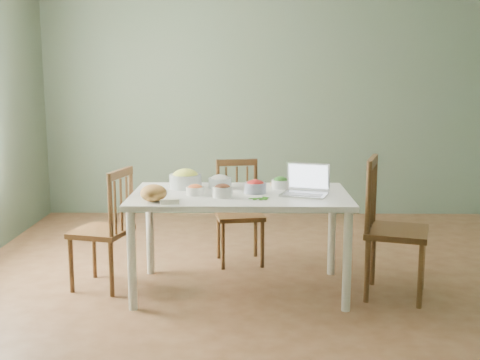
{
  "coord_description": "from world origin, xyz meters",
  "views": [
    {
      "loc": [
        -0.18,
        -4.41,
        1.61
      ],
      "look_at": [
        -0.25,
        -0.05,
        0.84
      ],
      "focal_mm": 45.5,
      "sensor_mm": 36.0,
      "label": 1
    }
  ],
  "objects_px": {
    "chair_left": "(101,229)",
    "bread_boule": "(153,193)",
    "dining_table": "(240,243)",
    "chair_right": "(397,228)",
    "laptop": "(304,180)",
    "chair_far": "(240,213)",
    "bowl_squash": "(185,179)"
  },
  "relations": [
    {
      "from": "bread_boule",
      "to": "laptop",
      "type": "height_order",
      "value": "laptop"
    },
    {
      "from": "laptop",
      "to": "bread_boule",
      "type": "bearing_deg",
      "value": -150.29
    },
    {
      "from": "dining_table",
      "to": "bread_boule",
      "type": "xyz_separation_m",
      "value": [
        -0.59,
        -0.29,
        0.43
      ]
    },
    {
      "from": "dining_table",
      "to": "laptop",
      "type": "height_order",
      "value": "laptop"
    },
    {
      "from": "bowl_squash",
      "to": "laptop",
      "type": "relative_size",
      "value": 0.77
    },
    {
      "from": "dining_table",
      "to": "bread_boule",
      "type": "distance_m",
      "value": 0.78
    },
    {
      "from": "dining_table",
      "to": "chair_left",
      "type": "relative_size",
      "value": 1.73
    },
    {
      "from": "chair_right",
      "to": "laptop",
      "type": "bearing_deg",
      "value": 105.45
    },
    {
      "from": "chair_left",
      "to": "dining_table",
      "type": "bearing_deg",
      "value": 100.59
    },
    {
      "from": "chair_left",
      "to": "bread_boule",
      "type": "relative_size",
      "value": 5.02
    },
    {
      "from": "laptop",
      "to": "chair_right",
      "type": "bearing_deg",
      "value": 15.82
    },
    {
      "from": "chair_left",
      "to": "bread_boule",
      "type": "xyz_separation_m",
      "value": [
        0.46,
        -0.36,
        0.35
      ]
    },
    {
      "from": "chair_left",
      "to": "laptop",
      "type": "bearing_deg",
      "value": 99.17
    },
    {
      "from": "chair_left",
      "to": "bread_boule",
      "type": "bearing_deg",
      "value": 66.5
    },
    {
      "from": "dining_table",
      "to": "bowl_squash",
      "type": "xyz_separation_m",
      "value": [
        -0.42,
        0.21,
        0.44
      ]
    },
    {
      "from": "chair_right",
      "to": "chair_left",
      "type": "bearing_deg",
      "value": 103.25
    },
    {
      "from": "dining_table",
      "to": "chair_right",
      "type": "bearing_deg",
      "value": -4.66
    },
    {
      "from": "chair_far",
      "to": "laptop",
      "type": "relative_size",
      "value": 2.74
    },
    {
      "from": "chair_far",
      "to": "chair_right",
      "type": "xyz_separation_m",
      "value": [
        1.15,
        -0.77,
        0.07
      ]
    },
    {
      "from": "chair_far",
      "to": "chair_left",
      "type": "bearing_deg",
      "value": -159.34
    },
    {
      "from": "chair_left",
      "to": "chair_far",
      "type": "bearing_deg",
      "value": 134.88
    },
    {
      "from": "dining_table",
      "to": "chair_left",
      "type": "height_order",
      "value": "chair_left"
    },
    {
      "from": "bowl_squash",
      "to": "bread_boule",
      "type": "bearing_deg",
      "value": -108.85
    },
    {
      "from": "dining_table",
      "to": "bowl_squash",
      "type": "relative_size",
      "value": 6.44
    },
    {
      "from": "dining_table",
      "to": "laptop",
      "type": "distance_m",
      "value": 0.67
    },
    {
      "from": "chair_far",
      "to": "bread_boule",
      "type": "bearing_deg",
      "value": -130.6
    },
    {
      "from": "chair_left",
      "to": "chair_right",
      "type": "bearing_deg",
      "value": 100.14
    },
    {
      "from": "bread_boule",
      "to": "chair_right",
      "type": "bearing_deg",
      "value": 6.49
    },
    {
      "from": "bread_boule",
      "to": "laptop",
      "type": "relative_size",
      "value": 0.57
    },
    {
      "from": "chair_far",
      "to": "laptop",
      "type": "bearing_deg",
      "value": -67.53
    },
    {
      "from": "bowl_squash",
      "to": "dining_table",
      "type": "bearing_deg",
      "value": -26.12
    },
    {
      "from": "chair_far",
      "to": "laptop",
      "type": "height_order",
      "value": "laptop"
    }
  ]
}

